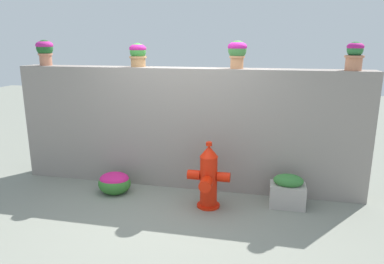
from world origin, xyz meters
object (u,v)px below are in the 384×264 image
at_px(potted_plant_0, 45,50).
at_px(potted_plant_2, 237,51).
at_px(fire_hydrant, 208,178).
at_px(potted_plant_3, 355,54).
at_px(planter_box, 288,191).
at_px(potted_plant_1, 138,53).
at_px(flower_bush_left, 114,182).

distance_m(potted_plant_0, potted_plant_2, 3.11).
height_order(potted_plant_2, fire_hydrant, potted_plant_2).
xyz_separation_m(potted_plant_3, planter_box, (-0.77, -0.45, -1.86)).
distance_m(potted_plant_1, potted_plant_2, 1.53).
relative_size(potted_plant_3, flower_bush_left, 0.77).
height_order(potted_plant_1, fire_hydrant, potted_plant_1).
height_order(potted_plant_3, fire_hydrant, potted_plant_3).
relative_size(potted_plant_0, flower_bush_left, 0.82).
xyz_separation_m(potted_plant_3, fire_hydrant, (-1.84, -0.70, -1.65)).
bearing_deg(potted_plant_2, planter_box, -30.23).
height_order(potted_plant_0, planter_box, potted_plant_0).
bearing_deg(potted_plant_3, planter_box, -149.81).
xyz_separation_m(potted_plant_1, flower_bush_left, (-0.23, -0.60, -1.90)).
bearing_deg(potted_plant_2, potted_plant_1, 178.32).
distance_m(potted_plant_3, planter_box, 2.06).
xyz_separation_m(potted_plant_0, fire_hydrant, (2.83, -0.74, -1.69)).
bearing_deg(potted_plant_0, fire_hydrant, -14.66).
height_order(potted_plant_1, potted_plant_2, potted_plant_2).
bearing_deg(potted_plant_1, planter_box, -12.42).
relative_size(potted_plant_0, potted_plant_1, 1.14).
relative_size(potted_plant_2, fire_hydrant, 0.42).
relative_size(potted_plant_1, potted_plant_3, 0.94).
height_order(flower_bush_left, planter_box, planter_box).
bearing_deg(flower_bush_left, potted_plant_0, 157.21).
bearing_deg(potted_plant_2, flower_bush_left, -162.52).
xyz_separation_m(potted_plant_0, planter_box, (3.91, -0.49, -1.89)).
bearing_deg(potted_plant_0, potted_plant_1, 0.99).
height_order(fire_hydrant, planter_box, fire_hydrant).
relative_size(flower_bush_left, planter_box, 1.03).
bearing_deg(planter_box, potted_plant_0, 172.93).
bearing_deg(potted_plant_3, potted_plant_0, 179.51).
height_order(potted_plant_1, flower_bush_left, potted_plant_1).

